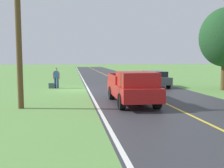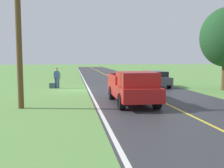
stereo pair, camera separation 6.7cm
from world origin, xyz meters
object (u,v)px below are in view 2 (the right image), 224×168
at_px(hitchhiker_walking, 57,77).
at_px(pickup_truck_passing, 133,87).
at_px(utility_pole_roadside, 18,25).
at_px(sedan_near_oncoming, 155,78).
at_px(suitcase_carried, 52,86).

height_order(hitchhiker_walking, pickup_truck_passing, pickup_truck_passing).
distance_m(hitchhiker_walking, utility_pole_roadside, 9.47).
xyz_separation_m(pickup_truck_passing, sedan_near_oncoming, (-4.03, -8.40, -0.21)).
distance_m(pickup_truck_passing, utility_pole_roadside, 6.66).
bearing_deg(pickup_truck_passing, suitcase_carried, -59.29).
height_order(suitcase_carried, sedan_near_oncoming, sedan_near_oncoming).
height_order(pickup_truck_passing, sedan_near_oncoming, pickup_truck_passing).
relative_size(suitcase_carried, pickup_truck_passing, 0.09).
bearing_deg(suitcase_carried, pickup_truck_passing, 31.28).
height_order(suitcase_carried, utility_pole_roadside, utility_pole_roadside).
bearing_deg(utility_pole_roadside, hitchhiker_walking, -97.94).
bearing_deg(suitcase_carried, utility_pole_roadside, -4.72).
distance_m(pickup_truck_passing, sedan_near_oncoming, 9.32).
bearing_deg(hitchhiker_walking, suitcase_carried, 10.28).
distance_m(suitcase_carried, utility_pole_roadside, 9.64).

